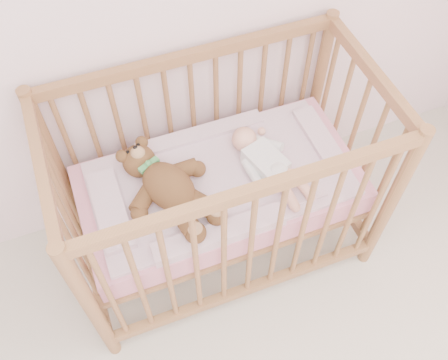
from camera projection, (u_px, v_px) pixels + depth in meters
name	position (u px, v px, depth m)	size (l,w,h in m)	color
crib	(220.00, 187.00, 2.21)	(1.36, 0.76, 1.00)	#A16844
mattress	(220.00, 189.00, 2.22)	(1.22, 0.62, 0.13)	pink
blanket	(220.00, 179.00, 2.16)	(1.10, 0.58, 0.06)	pink
baby	(266.00, 159.00, 2.13)	(0.24, 0.50, 0.12)	white
teddy_bear	(169.00, 187.00, 2.03)	(0.40, 0.57, 0.16)	brown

